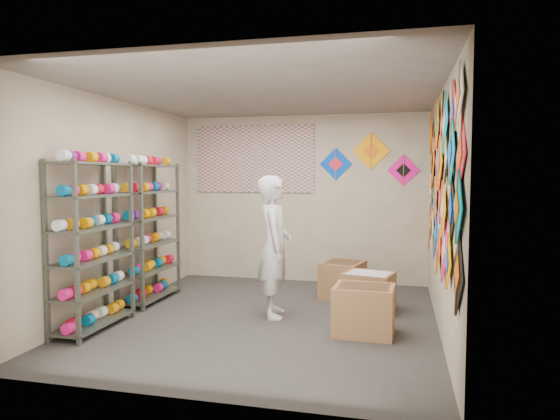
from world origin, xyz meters
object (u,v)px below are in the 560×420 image
(shopkeeper, at_px, (275,246))
(carton_b, at_px, (369,292))
(shelf_rack_back, at_px, (149,232))
(carton_a, at_px, (364,310))
(shelf_rack_front, at_px, (92,245))
(carton_c, at_px, (343,280))

(shopkeeper, distance_m, carton_b, 1.38)
(shelf_rack_back, relative_size, carton_a, 2.98)
(shelf_rack_back, xyz_separation_m, carton_a, (2.97, -0.77, -0.68))
(carton_b, bearing_deg, shelf_rack_front, -138.93)
(shelf_rack_back, distance_m, shopkeeper, 1.88)
(carton_a, xyz_separation_m, carton_c, (-0.41, 1.58, -0.01))
(shelf_rack_front, xyz_separation_m, shopkeeper, (1.85, 0.98, -0.09))
(shelf_rack_front, bearing_deg, shelf_rack_back, 90.00)
(carton_b, bearing_deg, shelf_rack_back, -161.88)
(carton_b, distance_m, carton_c, 0.72)
(shelf_rack_front, height_order, shopkeeper, shelf_rack_front)
(carton_a, height_order, carton_c, carton_a)
(shelf_rack_back, distance_m, carton_b, 3.05)
(carton_c, bearing_deg, shelf_rack_front, -126.45)
(carton_a, distance_m, carton_b, 0.98)
(shelf_rack_back, bearing_deg, shopkeeper, -9.76)
(shopkeeper, xyz_separation_m, carton_c, (0.71, 1.13, -0.61))
(shelf_rack_front, bearing_deg, carton_b, 27.11)
(shelf_rack_back, bearing_deg, carton_b, 4.16)
(shelf_rack_front, distance_m, shopkeeper, 2.10)
(carton_b, relative_size, carton_c, 1.02)
(shopkeeper, bearing_deg, shelf_rack_back, 67.33)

